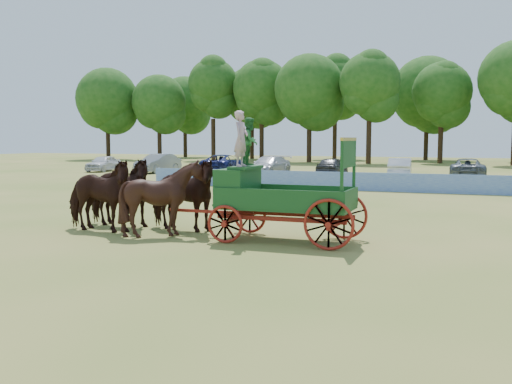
% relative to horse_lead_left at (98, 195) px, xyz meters
% --- Properties ---
extents(ground, '(160.00, 160.00, 0.00)m').
position_rel_horse_lead_left_xyz_m(ground, '(5.72, -0.67, -1.17)').
color(ground, '#A88D4C').
rests_on(ground, ground).
extents(horse_lead_left, '(2.81, 1.38, 2.33)m').
position_rel_horse_lead_left_xyz_m(horse_lead_left, '(0.00, 0.00, 0.00)').
color(horse_lead_left, black).
rests_on(horse_lead_left, ground).
extents(horse_lead_right, '(2.82, 1.40, 2.33)m').
position_rel_horse_lead_left_xyz_m(horse_lead_right, '(0.00, 1.10, 0.00)').
color(horse_lead_right, black).
rests_on(horse_lead_right, ground).
extents(horse_wheel_left, '(2.37, 2.18, 2.34)m').
position_rel_horse_lead_left_xyz_m(horse_wheel_left, '(2.40, 0.00, 0.00)').
color(horse_wheel_left, black).
rests_on(horse_wheel_left, ground).
extents(horse_wheel_right, '(2.90, 1.62, 2.33)m').
position_rel_horse_lead_left_xyz_m(horse_wheel_right, '(2.40, 1.10, 0.00)').
color(horse_wheel_right, black).
rests_on(horse_wheel_right, ground).
extents(farm_dray, '(6.00, 2.00, 3.76)m').
position_rel_horse_lead_left_xyz_m(farm_dray, '(5.37, 0.56, 0.44)').
color(farm_dray, '#A32E10').
rests_on(farm_dray, ground).
extents(sponsor_banner, '(26.00, 0.08, 1.05)m').
position_rel_horse_lead_left_xyz_m(sponsor_banner, '(4.72, 17.33, -0.64)').
color(sponsor_banner, '#2148B7').
rests_on(sponsor_banner, ground).
extents(parked_cars, '(57.78, 7.28, 1.63)m').
position_rel_horse_lead_left_xyz_m(parked_cars, '(6.87, 29.21, -0.42)').
color(parked_cars, silver).
rests_on(parked_cars, ground).
extents(treeline, '(92.83, 23.22, 15.22)m').
position_rel_horse_lead_left_xyz_m(treeline, '(2.03, 59.43, 8.21)').
color(treeline, '#382314').
rests_on(treeline, ground).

